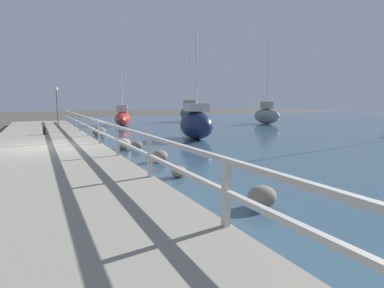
{
  "coord_description": "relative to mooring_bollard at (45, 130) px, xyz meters",
  "views": [
    {
      "loc": [
        -0.25,
        -13.17,
        2.1
      ],
      "look_at": [
        4.93,
        -3.17,
        0.5
      ],
      "focal_mm": 28.0,
      "sensor_mm": 36.0,
      "label": 1
    }
  ],
  "objects": [
    {
      "name": "sailboat_navy",
      "position": [
        7.63,
        -3.35,
        0.33
      ],
      "size": [
        1.91,
        3.19,
        5.85
      ],
      "rotation": [
        0.0,
        0.0,
        -0.11
      ],
      "color": "#192347",
      "rests_on": "water_surface"
    },
    {
      "name": "boulder_downstream",
      "position": [
        3.56,
        -13.75,
        -0.31
      ],
      "size": [
        0.59,
        0.53,
        0.44
      ],
      "color": "slate",
      "rests_on": "ground"
    },
    {
      "name": "dock_lamp",
      "position": [
        0.91,
        3.66,
        1.8
      ],
      "size": [
        0.25,
        0.25,
        2.74
      ],
      "color": "#514C47",
      "rests_on": "dock_walkway"
    },
    {
      "name": "sailboat_green",
      "position": [
        13.9,
        9.77,
        0.38
      ],
      "size": [
        1.47,
        4.37,
        7.88
      ],
      "rotation": [
        0.0,
        0.0,
        -0.04
      ],
      "color": "#236B42",
      "rests_on": "water_surface"
    },
    {
      "name": "sailboat_gray",
      "position": [
        19.09,
        3.87,
        0.33
      ],
      "size": [
        1.33,
        3.15,
        7.43
      ],
      "rotation": [
        0.0,
        0.0,
        0.11
      ],
      "color": "gray",
      "rests_on": "water_surface"
    },
    {
      "name": "boulder_mid_strip",
      "position": [
        3.4,
        -8.56,
        -0.33
      ],
      "size": [
        0.56,
        0.51,
        0.42
      ],
      "color": "slate",
      "rests_on": "ground"
    },
    {
      "name": "sailboat_red",
      "position": [
        6.53,
        8.71,
        0.16
      ],
      "size": [
        2.7,
        5.17,
        4.75
      ],
      "rotation": [
        0.0,
        0.0,
        -0.28
      ],
      "color": "red",
      "rests_on": "water_surface"
    },
    {
      "name": "boulder_near_dock",
      "position": [
        3.0,
        -5.13,
        -0.29
      ],
      "size": [
        0.65,
        0.59,
        0.49
      ],
      "color": "gray",
      "rests_on": "ground"
    },
    {
      "name": "dock_walkway",
      "position": [
        -0.09,
        -5.05,
        -0.38
      ],
      "size": [
        4.38,
        36.0,
        0.31
      ],
      "color": "gray",
      "rests_on": "ground"
    },
    {
      "name": "mooring_bollard",
      "position": [
        0.0,
        0.0,
        0.0
      ],
      "size": [
        0.21,
        0.21,
        0.45
      ],
      "color": "black",
      "rests_on": "dock_walkway"
    },
    {
      "name": "boulder_upstream",
      "position": [
        3.09,
        -10.8,
        -0.37
      ],
      "size": [
        0.43,
        0.39,
        0.33
      ],
      "color": "slate",
      "rests_on": "ground"
    },
    {
      "name": "boulder_far_strip",
      "position": [
        3.49,
        -5.57,
        -0.34
      ],
      "size": [
        0.51,
        0.46,
        0.38
      ],
      "color": "#666056",
      "rests_on": "ground"
    },
    {
      "name": "boulder_water_edge",
      "position": [
        2.98,
        0.49,
        -0.24
      ],
      "size": [
        0.79,
        0.71,
        0.59
      ],
      "color": "#666056",
      "rests_on": "ground"
    },
    {
      "name": "ground_plane",
      "position": [
        -0.09,
        -5.05,
        -0.54
      ],
      "size": [
        120.0,
        120.0,
        0.0
      ],
      "primitive_type": "plane",
      "color": "#4C473D"
    },
    {
      "name": "railing",
      "position": [
        2.0,
        -5.05,
        0.47
      ],
      "size": [
        0.1,
        32.5,
        1.01
      ],
      "color": "beige",
      "rests_on": "dock_walkway"
    }
  ]
}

